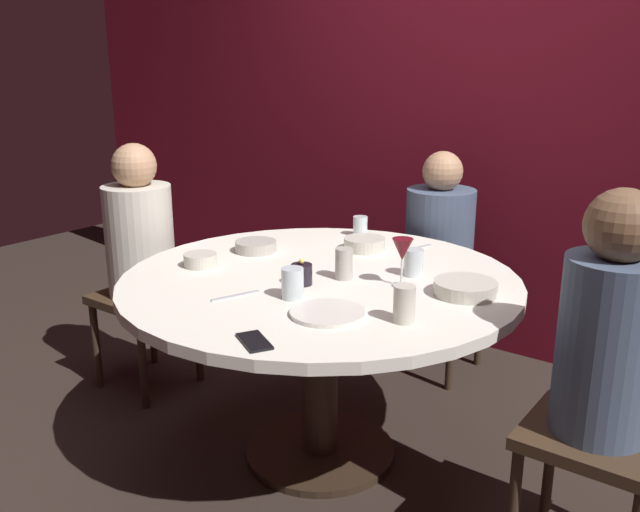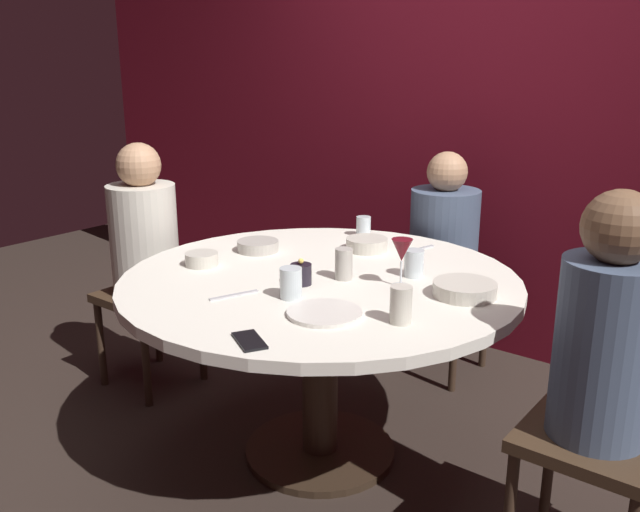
{
  "view_description": "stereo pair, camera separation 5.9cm",
  "coord_description": "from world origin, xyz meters",
  "px_view_note": "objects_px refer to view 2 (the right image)",
  "views": [
    {
      "loc": [
        1.43,
        -1.94,
        1.55
      ],
      "look_at": [
        0.0,
        0.0,
        0.83
      ],
      "focal_mm": 38.11,
      "sensor_mm": 36.0,
      "label": 1
    },
    {
      "loc": [
        1.48,
        -1.9,
        1.55
      ],
      "look_at": [
        0.0,
        0.0,
        0.83
      ],
      "focal_mm": 38.11,
      "sensor_mm": 36.0,
      "label": 2
    }
  ],
  "objects_px": {
    "dinner_plate": "(324,313)",
    "cup_near_candle": "(401,305)",
    "bowl_serving_large": "(202,259)",
    "cup_center_front": "(291,283)",
    "seated_diner_back": "(444,238)",
    "seated_diner_right": "(605,349)",
    "dining_table": "(320,310)",
    "bowl_salad_center": "(367,244)",
    "wine_glass": "(402,252)",
    "seated_diner_left": "(144,240)",
    "cup_by_right_diner": "(363,226)",
    "candle_holder": "(301,274)",
    "cell_phone": "(249,341)",
    "bowl_small_white": "(258,246)",
    "cup_by_left_diner": "(414,263)",
    "cup_far_edge": "(344,264)",
    "bowl_sauce_side": "(465,289)"
  },
  "relations": [
    {
      "from": "dining_table",
      "to": "cup_center_front",
      "type": "relative_size",
      "value": 13.95
    },
    {
      "from": "seated_diner_right",
      "to": "bowl_salad_center",
      "type": "height_order",
      "value": "seated_diner_right"
    },
    {
      "from": "candle_holder",
      "to": "bowl_small_white",
      "type": "relative_size",
      "value": 0.56
    },
    {
      "from": "bowl_small_white",
      "to": "bowl_sauce_side",
      "type": "bearing_deg",
      "value": 1.32
    },
    {
      "from": "dining_table",
      "to": "bowl_sauce_side",
      "type": "height_order",
      "value": "bowl_sauce_side"
    },
    {
      "from": "candle_holder",
      "to": "seated_diner_right",
      "type": "bearing_deg",
      "value": 6.2
    },
    {
      "from": "cup_by_left_diner",
      "to": "cup_far_edge",
      "type": "height_order",
      "value": "cup_far_edge"
    },
    {
      "from": "cup_by_left_diner",
      "to": "candle_holder",
      "type": "bearing_deg",
      "value": -129.7
    },
    {
      "from": "wine_glass",
      "to": "bowl_salad_center",
      "type": "xyz_separation_m",
      "value": [
        -0.36,
        0.32,
        -0.1
      ]
    },
    {
      "from": "dining_table",
      "to": "seated_diner_left",
      "type": "distance_m",
      "value": 1.04
    },
    {
      "from": "wine_glass",
      "to": "cup_center_front",
      "type": "bearing_deg",
      "value": -125.35
    },
    {
      "from": "candle_holder",
      "to": "dinner_plate",
      "type": "relative_size",
      "value": 0.4
    },
    {
      "from": "seated_diner_left",
      "to": "bowl_salad_center",
      "type": "distance_m",
      "value": 1.05
    },
    {
      "from": "seated_diner_right",
      "to": "seated_diner_left",
      "type": "bearing_deg",
      "value": 0.0
    },
    {
      "from": "dinner_plate",
      "to": "seated_diner_left",
      "type": "bearing_deg",
      "value": 166.83
    },
    {
      "from": "bowl_serving_large",
      "to": "cup_center_front",
      "type": "bearing_deg",
      "value": -7.93
    },
    {
      "from": "dinner_plate",
      "to": "cell_phone",
      "type": "height_order",
      "value": "dinner_plate"
    },
    {
      "from": "cell_phone",
      "to": "bowl_small_white",
      "type": "distance_m",
      "value": 0.95
    },
    {
      "from": "wine_glass",
      "to": "cell_phone",
      "type": "xyz_separation_m",
      "value": [
        -0.09,
        -0.69,
        -0.12
      ]
    },
    {
      "from": "dinner_plate",
      "to": "cell_phone",
      "type": "xyz_separation_m",
      "value": [
        -0.04,
        -0.3,
        -0.0
      ]
    },
    {
      "from": "candle_holder",
      "to": "cell_phone",
      "type": "relative_size",
      "value": 0.69
    },
    {
      "from": "bowl_serving_large",
      "to": "dining_table",
      "type": "bearing_deg",
      "value": 20.86
    },
    {
      "from": "bowl_salad_center",
      "to": "bowl_small_white",
      "type": "relative_size",
      "value": 1.0
    },
    {
      "from": "bowl_serving_large",
      "to": "cup_by_right_diner",
      "type": "bearing_deg",
      "value": 72.18
    },
    {
      "from": "candle_holder",
      "to": "cup_center_front",
      "type": "height_order",
      "value": "cup_center_front"
    },
    {
      "from": "dinner_plate",
      "to": "cup_near_candle",
      "type": "distance_m",
      "value": 0.25
    },
    {
      "from": "seated_diner_right",
      "to": "dinner_plate",
      "type": "distance_m",
      "value": 0.83
    },
    {
      "from": "candle_holder",
      "to": "bowl_salad_center",
      "type": "xyz_separation_m",
      "value": [
        -0.06,
        0.52,
        -0.01
      ]
    },
    {
      "from": "cell_phone",
      "to": "cup_center_front",
      "type": "distance_m",
      "value": 0.39
    },
    {
      "from": "wine_glass",
      "to": "candle_holder",
      "type": "bearing_deg",
      "value": -146.64
    },
    {
      "from": "candle_holder",
      "to": "cup_center_front",
      "type": "distance_m",
      "value": 0.15
    },
    {
      "from": "seated_diner_left",
      "to": "seated_diner_back",
      "type": "height_order",
      "value": "seated_diner_left"
    },
    {
      "from": "dining_table",
      "to": "bowl_serving_large",
      "type": "xyz_separation_m",
      "value": [
        -0.45,
        -0.17,
        0.16
      ]
    },
    {
      "from": "wine_glass",
      "to": "seated_diner_left",
      "type": "bearing_deg",
      "value": -176.38
    },
    {
      "from": "seated_diner_left",
      "to": "bowl_small_white",
      "type": "relative_size",
      "value": 6.74
    },
    {
      "from": "seated_diner_left",
      "to": "dinner_plate",
      "type": "height_order",
      "value": "seated_diner_left"
    },
    {
      "from": "dinner_plate",
      "to": "cup_by_right_diner",
      "type": "distance_m",
      "value": 1.0
    },
    {
      "from": "bowl_serving_large",
      "to": "dinner_plate",
      "type": "bearing_deg",
      "value": -10.24
    },
    {
      "from": "bowl_serving_large",
      "to": "bowl_sauce_side",
      "type": "xyz_separation_m",
      "value": [
        0.98,
        0.31,
        -0.0
      ]
    },
    {
      "from": "seated_diner_back",
      "to": "bowl_small_white",
      "type": "distance_m",
      "value": 0.97
    },
    {
      "from": "seated_diner_back",
      "to": "seated_diner_right",
      "type": "relative_size",
      "value": 0.93
    },
    {
      "from": "bowl_salad_center",
      "to": "dining_table",
      "type": "bearing_deg",
      "value": -81.22
    },
    {
      "from": "candle_holder",
      "to": "bowl_serving_large",
      "type": "xyz_separation_m",
      "value": [
        -0.46,
        -0.06,
        -0.01
      ]
    },
    {
      "from": "cup_by_left_diner",
      "to": "cup_by_right_diner",
      "type": "height_order",
      "value": "cup_by_left_diner"
    },
    {
      "from": "seated_diner_left",
      "to": "candle_holder",
      "type": "relative_size",
      "value": 12.09
    },
    {
      "from": "candle_holder",
      "to": "cup_by_left_diner",
      "type": "bearing_deg",
      "value": 50.3
    },
    {
      "from": "dining_table",
      "to": "bowl_salad_center",
      "type": "relative_size",
      "value": 8.53
    },
    {
      "from": "wine_glass",
      "to": "bowl_salad_center",
      "type": "relative_size",
      "value": 1.01
    },
    {
      "from": "seated_diner_left",
      "to": "cup_by_right_diner",
      "type": "distance_m",
      "value": 1.02
    },
    {
      "from": "seated_diner_back",
      "to": "cup_by_right_diner",
      "type": "distance_m",
      "value": 0.45
    }
  ]
}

